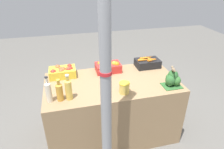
{
  "coord_description": "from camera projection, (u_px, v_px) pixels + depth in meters",
  "views": [
    {
      "loc": [
        -0.52,
        -2.1,
        2.08
      ],
      "look_at": [
        0.0,
        0.0,
        0.92
      ],
      "focal_mm": 32.0,
      "sensor_mm": 36.0,
      "label": 1
    }
  ],
  "objects": [
    {
      "name": "sparrow_bird",
      "position": [
        173.0,
        69.0,
        2.3
      ],
      "size": [
        0.05,
        0.14,
        0.05
      ],
      "rotation": [
        0.0,
        0.0,
        1.38
      ],
      "color": "#4C3D2D",
      "rests_on": "broccoli_pile"
    },
    {
      "name": "juice_bottle_amber",
      "position": [
        60.0,
        92.0,
        2.1
      ],
      "size": [
        0.07,
        0.07,
        0.25
      ],
      "color": "gold",
      "rests_on": "market_table"
    },
    {
      "name": "support_pole",
      "position": [
        106.0,
        85.0,
        1.69
      ],
      "size": [
        0.11,
        0.11,
        2.41
      ],
      "color": "gray",
      "rests_on": "ground_plane"
    },
    {
      "name": "market_table",
      "position": [
        112.0,
        108.0,
        2.69
      ],
      "size": [
        1.65,
        0.87,
        0.82
      ],
      "primitive_type": "cube",
      "color": "#937551",
      "rests_on": "ground_plane"
    },
    {
      "name": "ground_plane",
      "position": [
        112.0,
        131.0,
        2.88
      ],
      "size": [
        10.0,
        10.0,
        0.0
      ],
      "primitive_type": "plane",
      "color": "#605E59"
    },
    {
      "name": "juice_bottle_golden",
      "position": [
        69.0,
        89.0,
        2.11
      ],
      "size": [
        0.07,
        0.07,
        0.29
      ],
      "color": "gold",
      "rests_on": "market_table"
    },
    {
      "name": "apple_crate",
      "position": [
        63.0,
        71.0,
        2.59
      ],
      "size": [
        0.34,
        0.22,
        0.14
      ],
      "color": "gold",
      "rests_on": "market_table"
    },
    {
      "name": "orange_crate",
      "position": [
        108.0,
        67.0,
        2.72
      ],
      "size": [
        0.34,
        0.22,
        0.15
      ],
      "color": "red",
      "rests_on": "market_table"
    },
    {
      "name": "juice_bottle_cloudy",
      "position": [
        49.0,
        91.0,
        2.07
      ],
      "size": [
        0.06,
        0.06,
        0.3
      ],
      "color": "beige",
      "rests_on": "market_table"
    },
    {
      "name": "carrot_crate",
      "position": [
        147.0,
        63.0,
        2.84
      ],
      "size": [
        0.34,
        0.22,
        0.15
      ],
      "color": "black",
      "rests_on": "market_table"
    },
    {
      "name": "broccoli_pile",
      "position": [
        172.0,
        79.0,
        2.38
      ],
      "size": [
        0.22,
        0.19,
        0.2
      ],
      "color": "#2D602D",
      "rests_on": "market_table"
    },
    {
      "name": "pickle_jar",
      "position": [
        124.0,
        88.0,
        2.24
      ],
      "size": [
        0.12,
        0.12,
        0.13
      ],
      "color": "#DBBC56",
      "rests_on": "market_table"
    }
  ]
}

